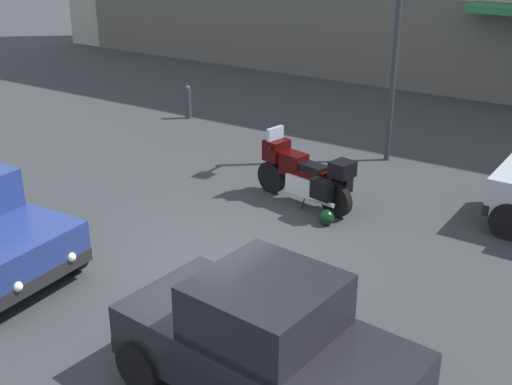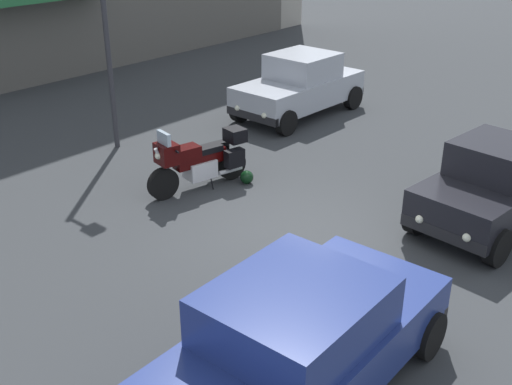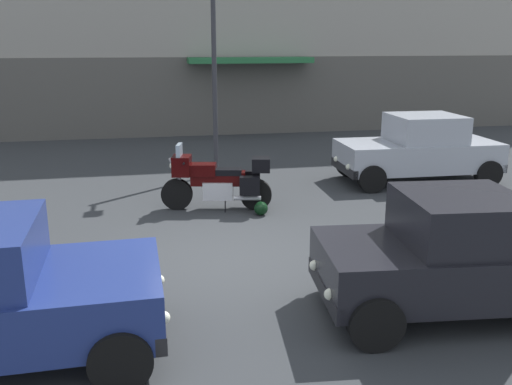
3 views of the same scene
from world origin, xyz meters
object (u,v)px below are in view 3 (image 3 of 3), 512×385
car_hatchback_near (419,149)px  streetlamp_curbside (215,58)px  motorcycle (218,180)px  car_compact_side (457,256)px  helmet (261,208)px

car_hatchback_near → streetlamp_curbside: bearing=-17.8°
car_hatchback_near → streetlamp_curbside: streetlamp_curbside is taller
car_hatchback_near → motorcycle: bearing=16.5°
motorcycle → streetlamp_curbside: 3.83m
car_compact_side → streetlamp_curbside: (-1.94, 8.10, 2.17)m
helmet → car_hatchback_near: (4.34, 1.95, 0.67)m
car_hatchback_near → car_compact_side: car_hatchback_near is taller
car_compact_side → helmet: bearing=-65.6°
helmet → streetlamp_curbside: streetlamp_curbside is taller
streetlamp_curbside → car_compact_side: bearing=-76.5°
car_hatchback_near → car_compact_side: bearing=67.8°
car_hatchback_near → streetlamp_curbside: (-4.74, 1.64, 2.13)m
car_compact_side → streetlamp_curbside: 8.60m
motorcycle → streetlamp_curbside: streetlamp_curbside is taller
helmet → car_compact_side: size_ratio=0.08×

